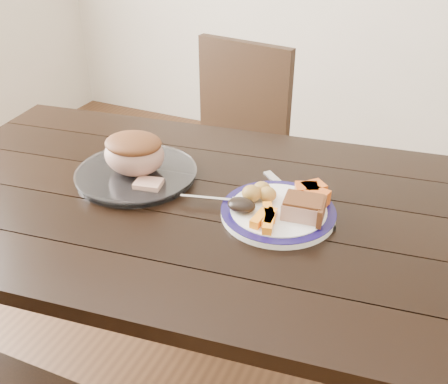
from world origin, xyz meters
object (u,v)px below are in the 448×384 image
at_px(dining_table, 200,227).
at_px(pork_slice, 303,208).
at_px(chair_far, 229,146).
at_px(dinner_plate, 278,213).
at_px(carving_knife, 309,209).
at_px(roast_joint, 134,155).
at_px(fork, 220,200).
at_px(serving_platter, 137,175).

height_order(dining_table, pork_slice, pork_slice).
relative_size(chair_far, dinner_plate, 3.28).
xyz_separation_m(chair_far, carving_knife, (0.52, -0.68, 0.23)).
relative_size(dining_table, roast_joint, 10.08).
bearing_deg(dining_table, chair_far, 108.35).
xyz_separation_m(dining_table, carving_knife, (0.28, 0.06, 0.10)).
height_order(dining_table, carving_knife, carving_knife).
bearing_deg(fork, chair_far, 97.36).
bearing_deg(roast_joint, serving_platter, 90.00).
xyz_separation_m(chair_far, serving_platter, (0.04, -0.71, 0.23)).
distance_m(chair_far, roast_joint, 0.77).
bearing_deg(dinner_plate, pork_slice, -4.76).
bearing_deg(pork_slice, fork, -175.23).
height_order(chair_far, pork_slice, chair_far).
relative_size(pork_slice, carving_knife, 0.37).
height_order(chair_far, fork, chair_far).
distance_m(dinner_plate, fork, 0.15).
bearing_deg(fork, carving_knife, 4.04).
bearing_deg(chair_far, roast_joint, 100.74).
bearing_deg(serving_platter, pork_slice, -2.20).
bearing_deg(serving_platter, roast_joint, -90.00).
bearing_deg(dining_table, serving_platter, 173.46).
xyz_separation_m(dinner_plate, serving_platter, (-0.42, 0.01, 0.00)).
xyz_separation_m(dining_table, serving_platter, (-0.21, 0.02, 0.10)).
bearing_deg(pork_slice, carving_knife, 88.52).
xyz_separation_m(dining_table, roast_joint, (-0.21, 0.02, 0.16)).
bearing_deg(dinner_plate, serving_platter, 178.19).
xyz_separation_m(serving_platter, fork, (0.27, -0.04, 0.01)).
bearing_deg(fork, dining_table, 154.33).
relative_size(fork, carving_knife, 0.69).
xyz_separation_m(dining_table, chair_far, (-0.24, 0.74, -0.13)).
bearing_deg(carving_knife, dining_table, -126.69).
distance_m(dinner_plate, carving_knife, 0.08).
bearing_deg(pork_slice, dining_table, -178.88).
distance_m(serving_platter, carving_knife, 0.49).
relative_size(dining_table, serving_platter, 5.20).
distance_m(dinner_plate, pork_slice, 0.07).
height_order(serving_platter, pork_slice, pork_slice).
height_order(dining_table, fork, fork).
distance_m(chair_far, dinner_plate, 0.89).
bearing_deg(pork_slice, dinner_plate, 175.24).
relative_size(dinner_plate, serving_platter, 0.86).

